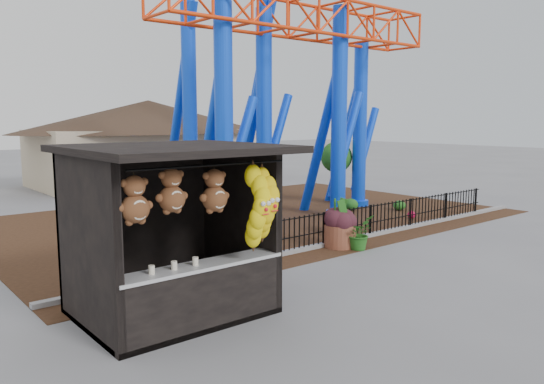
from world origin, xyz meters
TOP-DOWN VIEW (x-y plane):
  - ground at (0.00, 0.00)m, footprint 120.00×120.00m
  - mulch_bed at (4.00, 8.00)m, footprint 18.00×12.00m
  - curb at (4.00, 3.00)m, footprint 18.00×0.18m
  - prize_booth at (-2.98, 0.91)m, footprint 3.50×3.40m
  - picket_fence at (4.90, 3.00)m, footprint 12.20×0.06m
  - roller_coaster at (5.12, 8.23)m, footprint 11.00×6.37m
  - terracotta_planter at (3.12, 2.70)m, footprint 1.02×1.02m
  - planter_foliage at (3.12, 2.70)m, footprint 0.70×0.70m
  - potted_plant at (3.31, 2.20)m, footprint 1.06×0.99m
  - landscaping at (3.93, 5.62)m, footprint 8.18×3.72m
  - pavilion at (6.00, 20.00)m, footprint 15.00×15.00m

SIDE VIEW (x-z plane):
  - ground at x=0.00m, z-range 0.00..0.00m
  - mulch_bed at x=4.00m, z-range 0.00..0.02m
  - curb at x=4.00m, z-range 0.00..0.12m
  - terracotta_planter at x=3.12m, z-range 0.00..0.65m
  - landscaping at x=3.93m, z-range -0.04..0.73m
  - potted_plant at x=3.31m, z-range 0.00..0.94m
  - picket_fence at x=4.90m, z-range 0.00..1.00m
  - planter_foliage at x=3.12m, z-range 0.65..1.29m
  - prize_booth at x=-2.98m, z-range -0.03..3.09m
  - pavilion at x=6.00m, z-range 0.67..5.47m
  - roller_coaster at x=5.12m, z-range 1.03..11.85m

